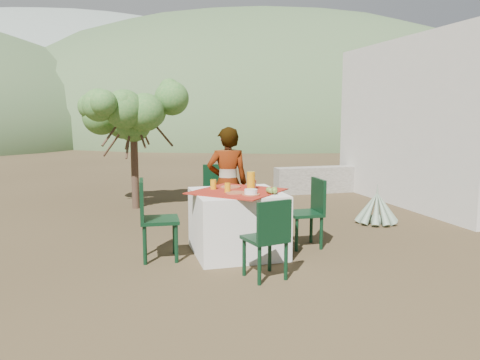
{
  "coord_description": "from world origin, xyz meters",
  "views": [
    {
      "loc": [
        -0.95,
        -5.68,
        1.67
      ],
      "look_at": [
        0.6,
        0.02,
        0.83
      ],
      "focal_mm": 35.0,
      "sensor_mm": 36.0,
      "label": 1
    }
  ],
  "objects_px": {
    "chair_near": "(269,235)",
    "chair_right": "(310,209)",
    "juice_pitcher": "(251,181)",
    "table": "(237,222)",
    "chair_left": "(152,216)",
    "guesthouse": "(469,123)",
    "agave": "(377,208)",
    "chair_far": "(220,194)",
    "person": "(228,183)",
    "shrub_tree": "(137,120)"
  },
  "relations": [
    {
      "from": "chair_near",
      "to": "chair_right",
      "type": "bearing_deg",
      "value": -144.38
    },
    {
      "from": "juice_pitcher",
      "to": "table",
      "type": "bearing_deg",
      "value": -172.7
    },
    {
      "from": "chair_left",
      "to": "juice_pitcher",
      "type": "relative_size",
      "value": 4.25
    },
    {
      "from": "chair_near",
      "to": "guesthouse",
      "type": "distance_m",
      "value": 6.07
    },
    {
      "from": "chair_right",
      "to": "guesthouse",
      "type": "relative_size",
      "value": 0.21
    },
    {
      "from": "table",
      "to": "agave",
      "type": "xyz_separation_m",
      "value": [
        2.46,
        0.94,
        -0.14
      ]
    },
    {
      "from": "chair_far",
      "to": "chair_near",
      "type": "xyz_separation_m",
      "value": [
        0.02,
        -2.13,
        -0.07
      ]
    },
    {
      "from": "agave",
      "to": "person",
      "type": "bearing_deg",
      "value": -174.69
    },
    {
      "from": "chair_left",
      "to": "guesthouse",
      "type": "xyz_separation_m",
      "value": [
        6.14,
        2.18,
        0.98
      ]
    },
    {
      "from": "guesthouse",
      "to": "juice_pitcher",
      "type": "distance_m",
      "value": 5.45
    },
    {
      "from": "chair_near",
      "to": "person",
      "type": "distance_m",
      "value": 1.71
    },
    {
      "from": "table",
      "to": "juice_pitcher",
      "type": "bearing_deg",
      "value": 7.3
    },
    {
      "from": "chair_near",
      "to": "chair_right",
      "type": "height_order",
      "value": "chair_right"
    },
    {
      "from": "chair_far",
      "to": "juice_pitcher",
      "type": "height_order",
      "value": "juice_pitcher"
    },
    {
      "from": "chair_right",
      "to": "guesthouse",
      "type": "xyz_separation_m",
      "value": [
        4.19,
        2.15,
        1.02
      ]
    },
    {
      "from": "chair_near",
      "to": "guesthouse",
      "type": "height_order",
      "value": "guesthouse"
    },
    {
      "from": "chair_far",
      "to": "chair_left",
      "type": "xyz_separation_m",
      "value": [
        -1.04,
        -1.14,
        -0.01
      ]
    },
    {
      "from": "shrub_tree",
      "to": "chair_far",
      "type": "bearing_deg",
      "value": -62.68
    },
    {
      "from": "shrub_tree",
      "to": "guesthouse",
      "type": "xyz_separation_m",
      "value": [
        6.13,
        -0.97,
        -0.06
      ]
    },
    {
      "from": "juice_pitcher",
      "to": "agave",
      "type": "bearing_deg",
      "value": 21.78
    },
    {
      "from": "shrub_tree",
      "to": "guesthouse",
      "type": "relative_size",
      "value": 0.47
    },
    {
      "from": "chair_left",
      "to": "agave",
      "type": "height_order",
      "value": "chair_left"
    },
    {
      "from": "chair_right",
      "to": "agave",
      "type": "height_order",
      "value": "chair_right"
    },
    {
      "from": "chair_left",
      "to": "guesthouse",
      "type": "distance_m",
      "value": 6.59
    },
    {
      "from": "chair_left",
      "to": "chair_far",
      "type": "bearing_deg",
      "value": -38.68
    },
    {
      "from": "table",
      "to": "guesthouse",
      "type": "xyz_separation_m",
      "value": [
        5.15,
        2.18,
        1.12
      ]
    },
    {
      "from": "chair_far",
      "to": "chair_near",
      "type": "relative_size",
      "value": 1.14
    },
    {
      "from": "table",
      "to": "chair_far",
      "type": "xyz_separation_m",
      "value": [
        0.04,
        1.15,
        0.15
      ]
    },
    {
      "from": "chair_right",
      "to": "chair_near",
      "type": "bearing_deg",
      "value": -40.02
    },
    {
      "from": "chair_near",
      "to": "person",
      "type": "height_order",
      "value": "person"
    },
    {
      "from": "person",
      "to": "guesthouse",
      "type": "relative_size",
      "value": 0.36
    },
    {
      "from": "chair_far",
      "to": "guesthouse",
      "type": "height_order",
      "value": "guesthouse"
    },
    {
      "from": "chair_far",
      "to": "person",
      "type": "relative_size",
      "value": 0.63
    },
    {
      "from": "juice_pitcher",
      "to": "person",
      "type": "bearing_deg",
      "value": 100.03
    },
    {
      "from": "chair_near",
      "to": "shrub_tree",
      "type": "bearing_deg",
      "value": -88.67
    },
    {
      "from": "chair_far",
      "to": "chair_left",
      "type": "distance_m",
      "value": 1.55
    },
    {
      "from": "guesthouse",
      "to": "chair_near",
      "type": "bearing_deg",
      "value": -148.1
    },
    {
      "from": "chair_left",
      "to": "chair_near",
      "type": "bearing_deg",
      "value": -129.07
    },
    {
      "from": "person",
      "to": "agave",
      "type": "relative_size",
      "value": 2.15
    },
    {
      "from": "guesthouse",
      "to": "chair_left",
      "type": "bearing_deg",
      "value": -160.51
    },
    {
      "from": "chair_far",
      "to": "agave",
      "type": "xyz_separation_m",
      "value": [
        2.42,
        -0.22,
        -0.29
      ]
    },
    {
      "from": "chair_near",
      "to": "chair_left",
      "type": "xyz_separation_m",
      "value": [
        -1.07,
        0.99,
        0.06
      ]
    },
    {
      "from": "chair_right",
      "to": "agave",
      "type": "xyz_separation_m",
      "value": [
        1.5,
        0.9,
        -0.25
      ]
    },
    {
      "from": "chair_far",
      "to": "shrub_tree",
      "type": "distance_m",
      "value": 2.48
    },
    {
      "from": "chair_left",
      "to": "agave",
      "type": "relative_size",
      "value": 1.33
    },
    {
      "from": "guesthouse",
      "to": "juice_pitcher",
      "type": "bearing_deg",
      "value": -156.49
    },
    {
      "from": "chair_far",
      "to": "person",
      "type": "height_order",
      "value": "person"
    },
    {
      "from": "shrub_tree",
      "to": "agave",
      "type": "relative_size",
      "value": 2.83
    },
    {
      "from": "person",
      "to": "guesthouse",
      "type": "bearing_deg",
      "value": -155.99
    },
    {
      "from": "shrub_tree",
      "to": "table",
      "type": "bearing_deg",
      "value": -72.59
    }
  ]
}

